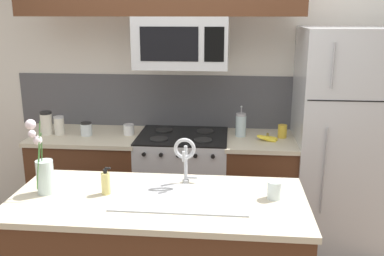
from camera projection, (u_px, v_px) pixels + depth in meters
rear_partition at (220, 85)px, 3.89m from camera, size 5.20×0.10×2.60m
splash_band at (187, 101)px, 3.90m from camera, size 3.14×0.01×0.48m
back_counter_left at (91, 182)px, 3.85m from camera, size 0.94×0.65×0.91m
back_counter_right at (259, 188)px, 3.71m from camera, size 0.59×0.65×0.91m
stove_range at (183, 185)px, 3.77m from camera, size 0.76×0.64×0.93m
microwave at (182, 42)px, 3.43m from camera, size 0.74×0.40×0.41m
refrigerator at (349, 140)px, 3.55m from camera, size 0.89×0.74×1.83m
storage_jar_tall at (47, 123)px, 3.71m from camera, size 0.10×0.10×0.20m
storage_jar_medium at (59, 125)px, 3.70m from camera, size 0.09×0.09×0.16m
storage_jar_short at (86, 129)px, 3.68m from camera, size 0.10×0.10×0.11m
storage_jar_squat at (129, 129)px, 3.70m from camera, size 0.09×0.09×0.09m
banana_bunch at (268, 138)px, 3.53m from camera, size 0.19×0.12×0.08m
french_press at (241, 125)px, 3.64m from camera, size 0.09×0.09×0.27m
coffee_tin at (282, 131)px, 3.61m from camera, size 0.08×0.08×0.11m
kitchen_sink at (181, 209)px, 2.46m from camera, size 0.76×0.40×0.16m
sink_faucet at (185, 155)px, 2.58m from camera, size 0.14×0.14×0.31m
dish_soap_bottle at (106, 183)px, 2.49m from camera, size 0.06×0.05×0.16m
drinking_glass at (274, 190)px, 2.43m from camera, size 0.08×0.08×0.10m
flower_vase at (44, 173)px, 2.48m from camera, size 0.11×0.18×0.47m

